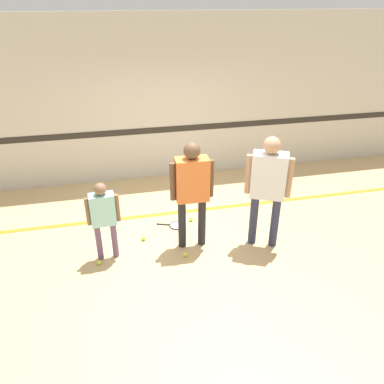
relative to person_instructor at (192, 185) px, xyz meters
The scene contains 11 objects.
ground_plane 1.05m from the person_instructor, 119.05° to the left, with size 16.00×16.00×0.00m, color tan.
wall_back 2.66m from the person_instructor, 91.35° to the left, with size 16.00×0.07×3.20m.
floor_stripe 1.44m from the person_instructor, 93.52° to the left, with size 14.40×0.10×0.01m.
person_instructor is the anchor object (origin of this frame).
person_student_left 1.31m from the person_instructor, behind, with size 0.46×0.21×1.22m.
person_student_right 1.09m from the person_instructor, 10.93° to the right, with size 0.61×0.45×1.75m.
racket_spare_on_floor 1.19m from the person_instructor, 104.56° to the left, with size 0.51×0.35×0.03m.
tennis_ball_near_instructor 1.06m from the person_instructor, 120.32° to the right, with size 0.07×0.07×0.07m, color #CCE038.
tennis_ball_by_spare_racket 1.21m from the person_instructor, 78.96° to the left, with size 0.07×0.07×0.07m, color #CCE038.
tennis_ball_stray_left 1.74m from the person_instructor, behind, with size 0.07×0.07×0.07m, color #CCE038.
tennis_ball_stray_right 1.27m from the person_instructor, 159.29° to the left, with size 0.07×0.07×0.07m, color #CCE038.
Camera 1 is at (-0.97, -4.76, 3.45)m, focal length 35.00 mm.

